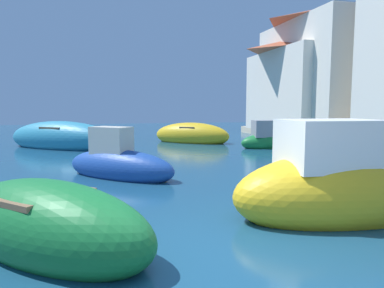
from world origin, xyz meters
TOP-DOWN VIEW (x-y plane):
  - ground at (0.00, 0.00)m, footprint 80.00×80.00m
  - moored_boat_0 at (-0.90, 5.96)m, footprint 3.49×3.43m
  - moored_boat_1 at (-3.24, 14.18)m, footprint 6.18×5.50m
  - moored_boat_2 at (3.83, 15.03)m, footprint 4.58×4.29m
  - moored_boat_4 at (2.90, 1.08)m, footprint 4.48×2.11m
  - moored_boat_7 at (6.88, 11.34)m, footprint 3.12×1.40m
  - moored_boat_8 at (-2.18, 0.90)m, footprint 3.59×3.61m
  - moored_boat_9 at (6.90, 4.22)m, footprint 3.12×1.20m
  - waterfront_building_annex at (13.00, 15.20)m, footprint 6.02×8.57m
  - waterfront_building_far at (13.00, 16.32)m, footprint 7.39×7.79m

SIDE VIEW (x-z plane):
  - ground at x=0.00m, z-range 0.00..0.00m
  - moored_boat_9 at x=6.90m, z-range -0.35..0.99m
  - moored_boat_8 at x=-2.18m, z-range -0.29..1.02m
  - moored_boat_0 at x=-0.90m, z-range -0.47..1.24m
  - moored_boat_2 at x=3.83m, z-range -0.33..1.17m
  - moored_boat_7 at x=6.88m, z-range -0.39..1.22m
  - moored_boat_1 at x=-3.24m, z-range -0.39..1.36m
  - moored_boat_4 at x=2.90m, z-range -0.53..1.65m
  - waterfront_building_far at x=13.00m, z-range 0.56..7.04m
  - waterfront_building_annex at x=13.00m, z-range 0.55..8.47m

